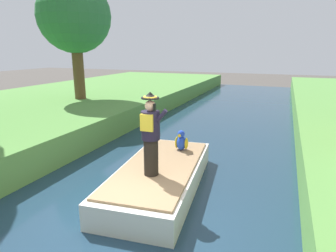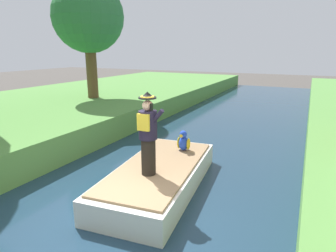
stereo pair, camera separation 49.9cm
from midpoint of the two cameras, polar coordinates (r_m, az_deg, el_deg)
The scene contains 6 objects.
ground_plane at distance 6.07m, azimuth -7.31°, elevation -19.45°, with size 80.00×80.00×0.00m, color #4C4742.
canal_water at distance 6.04m, azimuth -7.33°, elevation -19.06°, with size 6.34×48.00×0.10m, color #1E384C.
boat at distance 7.17m, azimuth 0.22°, elevation -9.93°, with size 2.24×4.37×0.61m.
person_pirate at distance 6.24m, azimuth -1.67°, elevation -1.66°, with size 0.61×0.42×1.85m.
parrot_plush at distance 7.96m, azimuth 4.89°, elevation -3.14°, with size 0.36×0.35×0.57m.
tree_slender at distance 15.14m, azimuth -14.49°, elevation 19.96°, with size 3.40×3.40×5.59m.
Camera 2 is at (3.07, -4.04, 3.41)m, focal length 30.92 mm.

